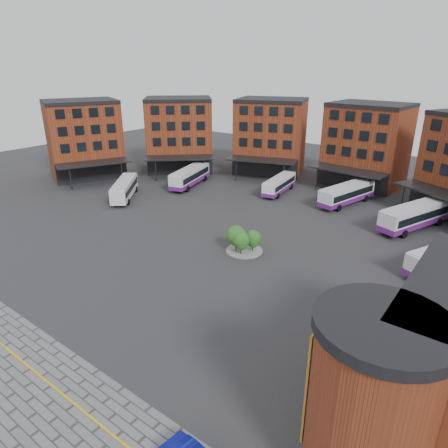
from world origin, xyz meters
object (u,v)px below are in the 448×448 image
Objects in this scene: tree_island at (242,239)px; bus_e at (415,216)px; bus_d at (347,194)px; bus_c at (279,184)px; bus_f at (448,258)px; bus_b at (190,176)px; bus_a at (124,188)px.

tree_island is 0.36× the size of bus_e.
bus_d is 11.88m from bus_e.
bus_f is at bearing -33.25° from bus_c.
bus_c is 0.92× the size of bus_f.
bus_b is 0.97× the size of bus_e.
bus_b reaches higher than bus_a.
bus_b is 1.18× the size of bus_c.
tree_island is at bearing -84.16° from bus_d.
bus_e is at bearing 144.06° from bus_f.
bus_d is (11.58, 1.15, 0.24)m from bus_c.
bus_e is at bearing -18.42° from bus_a.
bus_a is 26.28m from bus_c.
bus_d is 1.08× the size of bus_f.
bus_d is at bearing 163.95° from bus_f.
tree_island is at bearing -129.86° from bus_f.
bus_e reaches higher than tree_island.
bus_c is at bearing -160.71° from bus_d.
bus_e is at bearing -10.89° from bus_b.
bus_c is 22.89m from bus_e.
bus_d is (3.33, 24.37, 0.05)m from tree_island.
bus_b is at bearing 34.37° from bus_a.
bus_b is 44.51m from bus_f.
bus_c is (19.02, 18.13, -0.29)m from bus_a.
bus_d reaches higher than bus_a.
bus_b reaches higher than bus_d.
bus_d is 22.67m from bus_f.
bus_c is 0.86× the size of bus_d.
bus_a is at bearing -143.77° from bus_c.
bus_e is at bearing -15.10° from bus_c.
bus_c is at bearing 5.35° from bus_a.
bus_f reaches higher than bus_a.
bus_c is at bearing 179.52° from bus_f.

